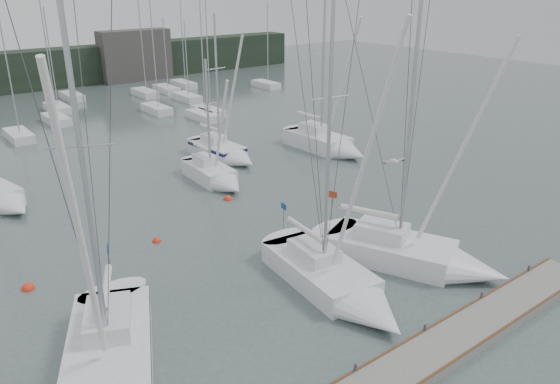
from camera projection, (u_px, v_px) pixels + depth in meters
The scene contains 14 objects.
ground at pixel (322, 311), 24.34m from camera, with size 160.00×160.00×0.00m, color #4C5C59.
dock at pixel (411, 367), 20.59m from camera, with size 24.00×2.00×0.40m, color slate.
far_building_right at pixel (135, 55), 77.43m from camera, with size 10.00×3.00×7.00m, color #423F3D.
mast_forest at pixel (53, 115), 56.77m from camera, with size 60.57×24.06×14.69m.
sailboat_near_left at pixel (108, 381), 19.24m from camera, with size 6.69×9.87×14.98m.
sailboat_near_center at pixel (344, 289), 25.09m from camera, with size 3.93×9.50×15.53m.
sailboat_near_right at pixel (427, 258), 27.74m from camera, with size 6.51×9.56×14.30m.
sailboat_mid_c at pixel (217, 177), 39.08m from camera, with size 2.50×6.73×9.43m.
sailboat_mid_d at pixel (226, 153), 44.23m from camera, with size 2.98×7.27×12.14m.
sailboat_mid_e at pixel (331, 145), 46.10m from camera, with size 3.05×8.46×13.54m.
buoy_a at pixel (157, 241), 30.76m from camera, with size 0.50×0.50×0.50m, color red.
buoy_b at pixel (228, 199), 36.56m from camera, with size 0.58×0.58×0.58m, color red.
buoy_c at pixel (28, 289), 26.10m from camera, with size 0.61×0.61×0.61m, color red.
seagull at pixel (394, 161), 21.47m from camera, with size 0.91×0.43×0.18m.
Camera 1 is at (-14.13, -15.21, 13.91)m, focal length 35.00 mm.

